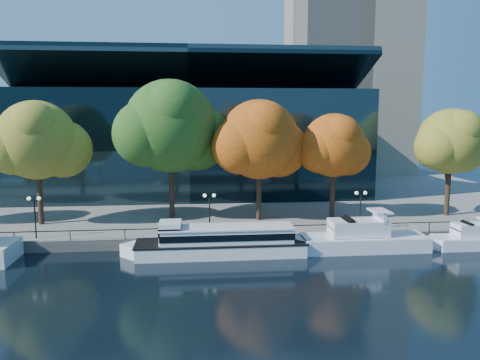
{
  "coord_description": "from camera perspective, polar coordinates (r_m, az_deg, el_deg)",
  "views": [
    {
      "loc": [
        -3.41,
        -40.41,
        12.75
      ],
      "look_at": [
        1.37,
        8.0,
        5.83
      ],
      "focal_mm": 35.0,
      "sensor_mm": 36.0,
      "label": 1
    }
  ],
  "objects": [
    {
      "name": "convention_building",
      "position": [
        72.32,
        -6.12,
        4.69
      ],
      "size": [
        50.0,
        24.57,
        21.43
      ],
      "color": "black",
      "rests_on": "ground"
    },
    {
      "name": "lamp_1",
      "position": [
        45.78,
        -3.75,
        -2.96
      ],
      "size": [
        1.26,
        0.36,
        4.03
      ],
      "color": "black",
      "rests_on": "promenade"
    },
    {
      "name": "cruiser_far",
      "position": [
        50.25,
        26.57,
        -6.34
      ],
      "size": [
        9.27,
        2.57,
        3.03
      ],
      "color": "white",
      "rests_on": "ground"
    },
    {
      "name": "tree_3",
      "position": [
        51.17,
        2.55,
        4.75
      ],
      "size": [
        10.87,
        8.91,
        13.31
      ],
      "color": "black",
      "rests_on": "promenade"
    },
    {
      "name": "tree_4",
      "position": [
        53.51,
        11.51,
        4.0
      ],
      "size": [
        8.91,
        7.31,
        11.8
      ],
      "color": "black",
      "rests_on": "promenade"
    },
    {
      "name": "office_tower",
      "position": [
        102.47,
        13.08,
        19.31
      ],
      "size": [
        22.5,
        22.5,
        65.9
      ],
      "color": "gray",
      "rests_on": "ground"
    },
    {
      "name": "lamp_2",
      "position": [
        48.69,
        14.49,
        -2.54
      ],
      "size": [
        1.26,
        0.36,
        4.03
      ],
      "color": "black",
      "rests_on": "promenade"
    },
    {
      "name": "promenade",
      "position": [
        77.83,
        -3.06,
        -0.97
      ],
      "size": [
        90.0,
        67.08,
        1.0
      ],
      "color": "slate",
      "rests_on": "ground"
    },
    {
      "name": "lamp_0",
      "position": [
        48.17,
        -23.78,
        -3.09
      ],
      "size": [
        1.26,
        0.36,
        4.03
      ],
      "color": "black",
      "rests_on": "promenade"
    },
    {
      "name": "tree_1",
      "position": [
        53.46,
        -23.38,
        4.29
      ],
      "size": [
        10.37,
        8.5,
        13.15
      ],
      "color": "black",
      "rests_on": "promenade"
    },
    {
      "name": "railing",
      "position": [
        45.1,
        -1.14,
        -5.77
      ],
      "size": [
        88.2,
        0.08,
        0.99
      ],
      "color": "black",
      "rests_on": "promenade"
    },
    {
      "name": "tree_2",
      "position": [
        52.2,
        -8.27,
        6.27
      ],
      "size": [
        12.81,
        10.51,
        15.5
      ],
      "color": "black",
      "rests_on": "promenade"
    },
    {
      "name": "tour_boat",
      "position": [
        42.71,
        -2.85,
        -7.39
      ],
      "size": [
        16.79,
        3.74,
        3.19
      ],
      "color": "white",
      "rests_on": "ground"
    },
    {
      "name": "tree_5",
      "position": [
        58.79,
        24.46,
        4.16
      ],
      "size": [
        9.36,
        7.68,
        12.36
      ],
      "color": "black",
      "rests_on": "promenade"
    },
    {
      "name": "cruiser_near",
      "position": [
        45.57,
        14.26,
        -6.86
      ],
      "size": [
        13.12,
        3.38,
        3.8
      ],
      "color": "white",
      "rests_on": "ground"
    },
    {
      "name": "ground",
      "position": [
        42.51,
        -0.79,
        -9.36
      ],
      "size": [
        160.0,
        160.0,
        0.0
      ],
      "primitive_type": "plane",
      "color": "black",
      "rests_on": "ground"
    }
  ]
}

